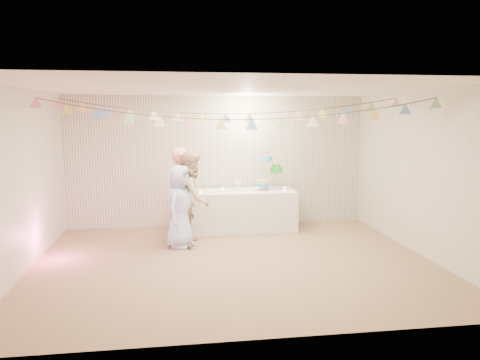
{
  "coord_description": "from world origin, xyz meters",
  "views": [
    {
      "loc": [
        -0.92,
        -6.82,
        2.21
      ],
      "look_at": [
        0.2,
        0.8,
        1.15
      ],
      "focal_mm": 35.0,
      "sensor_mm": 36.0,
      "label": 1
    }
  ],
  "objects": [
    {
      "name": "posy",
      "position": [
        0.34,
        2.06,
        0.83
      ],
      "size": [
        0.14,
        0.14,
        0.16
      ],
      "primitive_type": null,
      "color": "white",
      "rests_on": "table"
    },
    {
      "name": "platter",
      "position": [
        -0.18,
        1.96,
        0.76
      ],
      "size": [
        0.33,
        0.33,
        0.02
      ],
      "primitive_type": "cylinder",
      "color": "white",
      "rests_on": "table"
    },
    {
      "name": "table",
      "position": [
        0.4,
        2.01,
        0.39
      ],
      "size": [
        2.07,
        0.83,
        0.78
      ],
      "primitive_type": "cube",
      "color": "silver",
      "rests_on": "floor"
    },
    {
      "name": "cake_bottom",
      "position": [
        0.8,
        2.0,
        0.84
      ],
      "size": [
        0.31,
        0.31,
        0.15
      ],
      "primitive_type": null,
      "color": "#29A8C0",
      "rests_on": "cake_stand"
    },
    {
      "name": "cake_middle",
      "position": [
        1.13,
        2.15,
        1.11
      ],
      "size": [
        0.27,
        0.27,
        0.22
      ],
      "primitive_type": null,
      "color": "green",
      "rests_on": "cake_stand"
    },
    {
      "name": "tealight_2",
      "position": [
        0.5,
        1.79,
        0.79
      ],
      "size": [
        0.04,
        0.04,
        0.03
      ],
      "primitive_type": "cylinder",
      "color": "#FFD88C",
      "rests_on": "table"
    },
    {
      "name": "tealight_5",
      "position": [
        1.3,
        2.16,
        0.79
      ],
      "size": [
        0.04,
        0.04,
        0.03
      ],
      "primitive_type": "cylinder",
      "color": "#FFD88C",
      "rests_on": "table"
    },
    {
      "name": "back_wall",
      "position": [
        0.0,
        2.5,
        1.3
      ],
      "size": [
        6.0,
        6.0,
        0.0
      ],
      "primitive_type": "plane",
      "color": "silver",
      "rests_on": "ground"
    },
    {
      "name": "person_child",
      "position": [
        -0.79,
        0.97,
        0.7
      ],
      "size": [
        0.72,
        0.81,
        1.39
      ],
      "primitive_type": "imported",
      "rotation": [
        0.0,
        0.0,
        1.06
      ],
      "color": "#B2C4FC",
      "rests_on": "floor"
    },
    {
      "name": "cake_top_tier",
      "position": [
        0.89,
        2.03,
        1.38
      ],
      "size": [
        0.25,
        0.25,
        0.19
      ],
      "primitive_type": null,
      "color": "#49C5E6",
      "rests_on": "cake_stand"
    },
    {
      "name": "tealight_6",
      "position": [
        0.06,
        2.15,
        0.79
      ],
      "size": [
        0.04,
        0.04,
        0.03
      ],
      "primitive_type": "cylinder",
      "color": "#FFD88C",
      "rests_on": "table"
    },
    {
      "name": "front_wall",
      "position": [
        0.0,
        -2.5,
        1.3
      ],
      "size": [
        6.0,
        6.0,
        0.0
      ],
      "primitive_type": "plane",
      "color": "silver",
      "rests_on": "ground"
    },
    {
      "name": "ceiling",
      "position": [
        0.0,
        0.0,
        2.6
      ],
      "size": [
        6.0,
        6.0,
        0.0
      ],
      "primitive_type": "plane",
      "color": "silver",
      "rests_on": "ground"
    },
    {
      "name": "tealight_4",
      "position": [
        1.22,
        1.83,
        0.79
      ],
      "size": [
        0.04,
        0.04,
        0.03
      ],
      "primitive_type": "cylinder",
      "color": "#FFD88C",
      "rests_on": "table"
    },
    {
      "name": "person_adult_a",
      "position": [
        -0.73,
        1.31,
        0.83
      ],
      "size": [
        0.67,
        0.73,
        1.67
      ],
      "primitive_type": "imported",
      "rotation": [
        0.0,
        0.0,
        0.99
      ],
      "color": "#F3957F",
      "rests_on": "floor"
    },
    {
      "name": "tealight_1",
      "position": [
        0.05,
        2.19,
        0.79
      ],
      "size": [
        0.04,
        0.04,
        0.03
      ],
      "primitive_type": "cylinder",
      "color": "#FFD88C",
      "rests_on": "table"
    },
    {
      "name": "bunting_back",
      "position": [
        0.0,
        1.1,
        2.35
      ],
      "size": [
        5.6,
        1.1,
        0.4
      ],
      "primitive_type": null,
      "color": "pink",
      "rests_on": "ceiling"
    },
    {
      "name": "tealight_0",
      "position": [
        -0.4,
        1.86,
        0.79
      ],
      "size": [
        0.04,
        0.04,
        0.03
      ],
      "primitive_type": "cylinder",
      "color": "#FFD88C",
      "rests_on": "table"
    },
    {
      "name": "tealight_3",
      "position": [
        0.75,
        2.23,
        0.79
      ],
      "size": [
        0.04,
        0.04,
        0.03
      ],
      "primitive_type": "cylinder",
      "color": "#FFD88C",
      "rests_on": "table"
    },
    {
      "name": "cake_stand",
      "position": [
        0.95,
        2.06,
        1.09
      ],
      "size": [
        0.62,
        0.36,
        0.69
      ],
      "primitive_type": null,
      "color": "silver",
      "rests_on": "table"
    },
    {
      "name": "bunting_front",
      "position": [
        0.0,
        -0.2,
        2.32
      ],
      "size": [
        5.6,
        0.9,
        0.36
      ],
      "primitive_type": null,
      "color": "#72A5E5",
      "rests_on": "ceiling"
    },
    {
      "name": "right_wall",
      "position": [
        3.0,
        0.0,
        1.3
      ],
      "size": [
        5.0,
        5.0,
        0.0
      ],
      "primitive_type": "plane",
      "color": "silver",
      "rests_on": "ground"
    },
    {
      "name": "left_wall",
      "position": [
        -3.0,
        0.0,
        1.3
      ],
      "size": [
        5.0,
        5.0,
        0.0
      ],
      "primitive_type": "plane",
      "color": "silver",
      "rests_on": "ground"
    },
    {
      "name": "person_adult_b",
      "position": [
        -0.58,
        1.14,
        0.8
      ],
      "size": [
        0.76,
        0.89,
        1.6
      ],
      "primitive_type": "imported",
      "rotation": [
        0.0,
        0.0,
        1.36
      ],
      "color": "tan",
      "rests_on": "floor"
    },
    {
      "name": "floor",
      "position": [
        0.0,
        0.0,
        0.0
      ],
      "size": [
        6.0,
        6.0,
        0.0
      ],
      "primitive_type": "plane",
      "color": "brown",
      "rests_on": "ground"
    }
  ]
}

